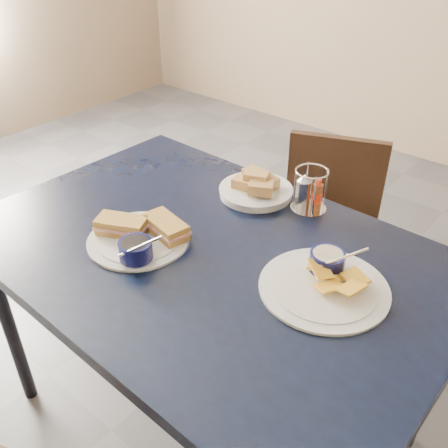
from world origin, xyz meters
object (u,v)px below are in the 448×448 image
Objects in this scene: plantain_plate at (326,279)px; bread_basket at (256,188)px; condiment_caddy at (309,192)px; dining_table at (207,264)px; sandwich_plate at (141,235)px; chair_far at (334,227)px.

bread_basket is (-0.40, 0.25, 0.01)m from plantain_plate.
dining_table is at bearing -106.11° from condiment_caddy.
dining_table is 0.39m from condiment_caddy.
sandwich_plate is 2.26× the size of condiment_caddy.
chair_far is at bearing 87.74° from dining_table.
plantain_plate reaches higher than bread_basket.
sandwich_plate reaches higher than bread_basket.
bread_basket is at bearing 102.21° from dining_table.
condiment_caddy is (0.07, -0.37, 0.35)m from chair_far.
plantain_plate is at bearing -51.06° from condiment_caddy.
condiment_caddy is at bearing 60.19° from sandwich_plate.
plantain_plate is at bearing 19.46° from sandwich_plate.
plantain_plate reaches higher than chair_far.
dining_table is 0.34m from bread_basket.
chair_far is 2.60× the size of sandwich_plate.
condiment_caddy reaches higher than dining_table.
chair_far is 0.52m from bread_basket.
chair_far is at bearing 101.41° from condiment_caddy.
condiment_caddy reaches higher than bread_basket.
sandwich_plate is 0.52m from plantain_plate.
sandwich_plate reaches higher than chair_far.
plantain_plate is (0.33, 0.07, 0.07)m from dining_table.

